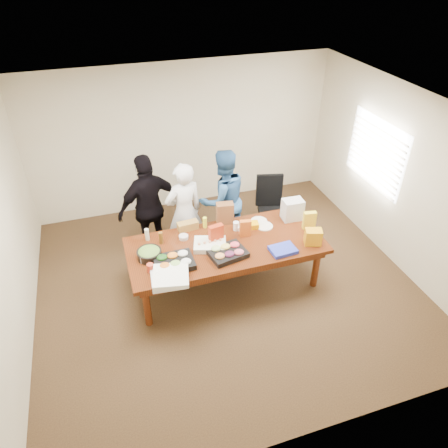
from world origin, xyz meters
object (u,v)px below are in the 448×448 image
object	(u,v)px
person_center	(184,212)
person_right	(223,200)
salad_bowl	(149,254)
office_chair	(273,211)
conference_table	(226,264)
sheet_cake	(210,245)

from	to	relation	value
person_center	person_right	bearing A→B (deg)	179.03
person_right	salad_bowl	bearing A→B (deg)	25.54
office_chair	person_center	size ratio (longest dim) A/B	0.64
conference_table	office_chair	distance (m)	1.46
conference_table	salad_bowl	world-z (taller)	salad_bowl
conference_table	person_right	size ratio (longest dim) A/B	1.63
sheet_cake	office_chair	bearing A→B (deg)	50.49
person_center	person_right	xyz separation A→B (m)	(0.67, 0.13, 0.02)
sheet_cake	salad_bowl	bearing A→B (deg)	-164.86
person_right	salad_bowl	distance (m)	1.66
person_right	salad_bowl	size ratio (longest dim) A/B	5.06
office_chair	person_center	world-z (taller)	person_center
sheet_cake	salad_bowl	distance (m)	0.85
person_center	person_right	distance (m)	0.69
person_right	salad_bowl	world-z (taller)	person_right
office_chair	sheet_cake	bearing A→B (deg)	-133.05
sheet_cake	person_right	bearing A→B (deg)	80.00
office_chair	person_right	distance (m)	0.93
conference_table	office_chair	xyz separation A→B (m)	(1.13, 0.90, 0.16)
person_center	salad_bowl	world-z (taller)	person_center
salad_bowl	sheet_cake	bearing A→B (deg)	-2.10
person_right	sheet_cake	distance (m)	1.11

